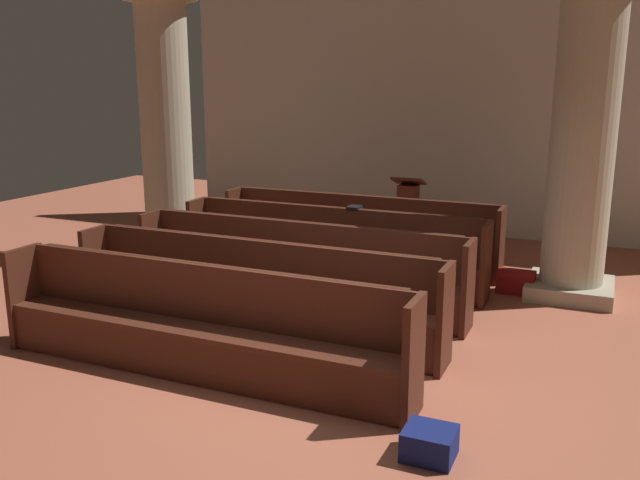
# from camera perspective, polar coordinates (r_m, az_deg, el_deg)

# --- Properties ---
(ground_plane) EXTENTS (19.20, 19.20, 0.00)m
(ground_plane) POSITION_cam_1_polar(r_m,az_deg,el_deg) (6.02, -0.27, -11.13)
(ground_plane) COLOR #AD5B42
(back_wall) EXTENTS (10.00, 0.16, 4.50)m
(back_wall) POSITION_cam_1_polar(r_m,az_deg,el_deg) (11.31, 12.60, 11.80)
(back_wall) COLOR beige
(back_wall) RESTS_ON ground
(pew_row_0) EXTENTS (3.91, 0.46, 0.95)m
(pew_row_0) POSITION_cam_1_polar(r_m,az_deg,el_deg) (9.26, 3.21, 0.89)
(pew_row_0) COLOR #4C2316
(pew_row_0) RESTS_ON ground
(pew_row_1) EXTENTS (3.91, 0.46, 0.95)m
(pew_row_1) POSITION_cam_1_polar(r_m,az_deg,el_deg) (8.37, 0.86, -0.43)
(pew_row_1) COLOR #4C2316
(pew_row_1) RESTS_ON ground
(pew_row_2) EXTENTS (3.91, 0.47, 0.95)m
(pew_row_2) POSITION_cam_1_polar(r_m,az_deg,el_deg) (7.51, -2.05, -2.06)
(pew_row_2) COLOR #4C2316
(pew_row_2) RESTS_ON ground
(pew_row_3) EXTENTS (3.91, 0.46, 0.95)m
(pew_row_3) POSITION_cam_1_polar(r_m,az_deg,el_deg) (6.67, -5.71, -4.09)
(pew_row_3) COLOR #4C2316
(pew_row_3) RESTS_ON ground
(pew_row_4) EXTENTS (3.91, 0.46, 0.95)m
(pew_row_4) POSITION_cam_1_polar(r_m,az_deg,el_deg) (5.89, -10.40, -6.67)
(pew_row_4) COLOR #4C2316
(pew_row_4) RESTS_ON ground
(pillar_aisle_side) EXTENTS (1.04, 1.04, 3.87)m
(pillar_aisle_side) POSITION_cam_1_polar(r_m,az_deg,el_deg) (8.21, 21.48, 9.03)
(pillar_aisle_side) COLOR tan
(pillar_aisle_side) RESTS_ON ground
(pillar_far_side) EXTENTS (1.04, 1.04, 3.87)m
(pillar_far_side) POSITION_cam_1_polar(r_m,az_deg,el_deg) (9.95, -12.97, 10.20)
(pillar_far_side) COLOR tan
(pillar_far_side) RESTS_ON ground
(lectern) EXTENTS (0.48, 0.45, 1.08)m
(lectern) POSITION_cam_1_polar(r_m,az_deg,el_deg) (10.42, 7.42, 1.94)
(lectern) COLOR #492215
(lectern) RESTS_ON ground
(hymn_book) EXTENTS (0.15, 0.20, 0.03)m
(hymn_book) POSITION_cam_1_polar(r_m,az_deg,el_deg) (8.35, 2.92, 2.79)
(hymn_book) COLOR black
(hymn_book) RESTS_ON pew_row_1
(kneeler_box_navy) EXTENTS (0.34, 0.32, 0.21)m
(kneeler_box_navy) POSITION_cam_1_polar(r_m,az_deg,el_deg) (4.81, 9.25, -16.63)
(kneeler_box_navy) COLOR navy
(kneeler_box_navy) RESTS_ON ground
(kneeler_box_red) EXTENTS (0.44, 0.24, 0.27)m
(kneeler_box_red) POSITION_cam_1_polar(r_m,az_deg,el_deg) (8.43, 16.25, -3.44)
(kneeler_box_red) COLOR maroon
(kneeler_box_red) RESTS_ON ground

